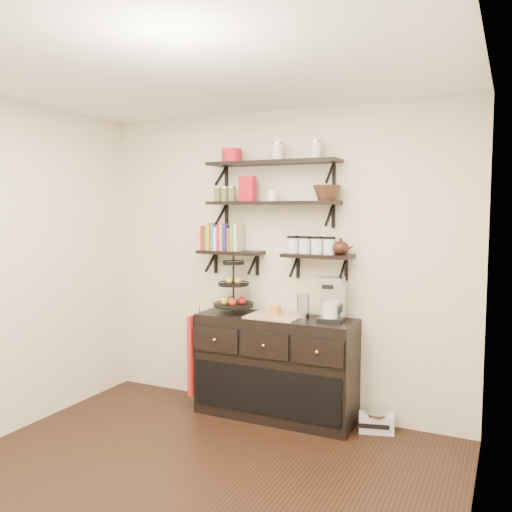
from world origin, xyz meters
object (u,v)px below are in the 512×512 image
object	(u,v)px
sideboard	(275,367)
coffee_maker	(332,300)
radio	(376,422)
fruit_stand	(234,292)

from	to	relation	value
sideboard	coffee_maker	size ratio (longest dim) A/B	3.76
coffee_maker	radio	xyz separation A→B (m)	(0.38, 0.03, -0.99)
coffee_maker	radio	world-z (taller)	coffee_maker
radio	sideboard	bearing A→B (deg)	168.81
fruit_stand	radio	bearing A→B (deg)	2.36
fruit_stand	coffee_maker	distance (m)	0.91
radio	fruit_stand	bearing A→B (deg)	167.45
fruit_stand	coffee_maker	bearing A→B (deg)	1.35
fruit_stand	coffee_maker	xyz separation A→B (m)	(0.91, 0.02, -0.01)
sideboard	radio	bearing A→B (deg)	3.71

